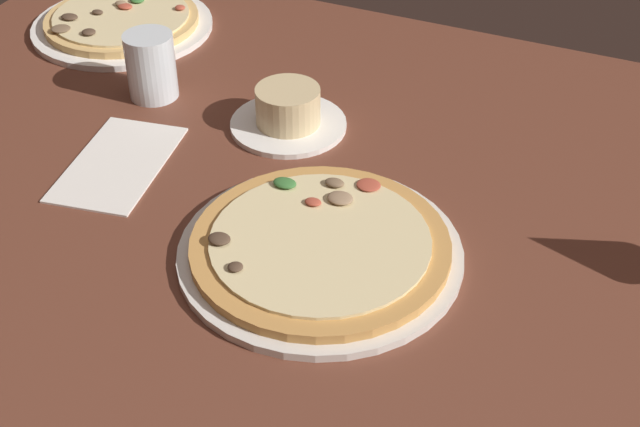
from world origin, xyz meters
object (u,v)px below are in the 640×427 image
(pizza_side, at_px, (122,22))
(ramekin_on_saucer, at_px, (288,112))
(paper_menu, at_px, (118,164))
(pizza_main, at_px, (320,248))
(water_glass, at_px, (152,70))

(pizza_side, height_order, ramekin_on_saucer, ramekin_on_saucer)
(ramekin_on_saucer, height_order, paper_menu, ramekin_on_saucer)
(pizza_main, relative_size, paper_menu, 1.61)
(pizza_side, bearing_deg, paper_menu, -56.62)
(ramekin_on_saucer, bearing_deg, pizza_side, 157.41)
(pizza_side, relative_size, paper_menu, 1.46)
(water_glass, height_order, paper_menu, water_glass)
(pizza_side, distance_m, paper_menu, 0.40)
(pizza_main, relative_size, ramekin_on_saucer, 2.02)
(pizza_main, bearing_deg, paper_menu, 169.54)
(pizza_side, xyz_separation_m, ramekin_on_saucer, (0.38, -0.16, 0.01))
(pizza_side, relative_size, water_glass, 3.07)
(water_glass, xyz_separation_m, paper_menu, (0.05, -0.17, -0.04))
(pizza_main, distance_m, pizza_side, 0.66)
(pizza_side, bearing_deg, ramekin_on_saucer, -22.59)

